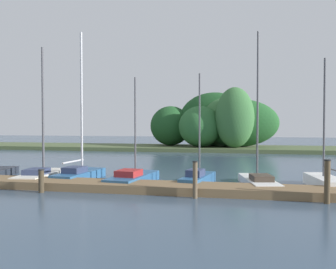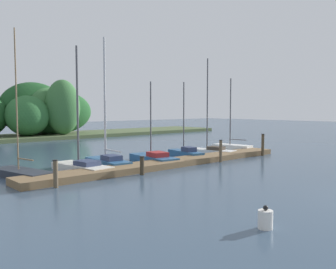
{
  "view_description": "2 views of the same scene",
  "coord_description": "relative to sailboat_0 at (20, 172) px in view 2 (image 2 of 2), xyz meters",
  "views": [
    {
      "loc": [
        5.02,
        -2.22,
        2.9
      ],
      "look_at": [
        1.41,
        15.38,
        2.38
      ],
      "focal_mm": 38.42,
      "sensor_mm": 36.0,
      "label": 1
    },
    {
      "loc": [
        -14.92,
        -3.43,
        3.5
      ],
      "look_at": [
        1.64,
        14.92,
        1.7
      ],
      "focal_mm": 39.01,
      "sensor_mm": 36.0,
      "label": 2
    }
  ],
  "objects": [
    {
      "name": "sailboat_3",
      "position": [
        8.17,
        -0.65,
        0.04
      ],
      "size": [
        1.75,
        4.3,
        5.18
      ],
      "rotation": [
        0.0,
        0.0,
        1.45
      ],
      "color": "#285684",
      "rests_on": "ground"
    },
    {
      "name": "sailboat_0",
      "position": [
        0.0,
        0.0,
        0.0
      ],
      "size": [
        2.03,
        4.17,
        7.45
      ],
      "rotation": [
        0.0,
        0.0,
        1.78
      ],
      "color": "#232833",
      "rests_on": "ground"
    },
    {
      "name": "sailboat_6",
      "position": [
        16.97,
        -0.05,
        0.07
      ],
      "size": [
        1.44,
        3.46,
        5.88
      ],
      "rotation": [
        0.0,
        0.0,
        1.7
      ],
      "color": "white",
      "rests_on": "ground"
    },
    {
      "name": "dock_pier",
      "position": [
        8.27,
        -2.39,
        -0.09
      ],
      "size": [
        18.88,
        1.8,
        0.35
      ],
      "color": "brown",
      "rests_on": "ground"
    },
    {
      "name": "mooring_piling_1",
      "position": [
        5.0,
        -3.63,
        0.24
      ],
      "size": [
        0.26,
        0.26,
        0.98
      ],
      "color": "#3D3323",
      "rests_on": "ground"
    },
    {
      "name": "channel_buoy_0",
      "position": [
        2.38,
        -12.77,
        0.02
      ],
      "size": [
        0.43,
        0.43,
        0.69
      ],
      "color": "white",
      "rests_on": "ground"
    },
    {
      "name": "sailboat_2",
      "position": [
        5.1,
        -0.09,
        0.15
      ],
      "size": [
        1.46,
        4.05,
        7.65
      ],
      "rotation": [
        0.0,
        0.0,
        1.49
      ],
      "color": "#285684",
      "rests_on": "ground"
    },
    {
      "name": "sailboat_5",
      "position": [
        14.05,
        -0.27,
        0.06
      ],
      "size": [
        1.89,
        4.24,
        7.19
      ],
      "rotation": [
        0.0,
        0.0,
        1.77
      ],
      "color": "white",
      "rests_on": "ground"
    },
    {
      "name": "sailboat_1",
      "position": [
        3.14,
        -0.48,
        0.08
      ],
      "size": [
        1.75,
        4.43,
        6.88
      ],
      "rotation": [
        0.0,
        0.0,
        1.68
      ],
      "color": "silver",
      "rests_on": "ground"
    },
    {
      "name": "sailboat_4",
      "position": [
        11.3,
        -0.45,
        0.08
      ],
      "size": [
        1.44,
        3.53,
        5.3
      ],
      "rotation": [
        0.0,
        0.0,
        1.4
      ],
      "color": "#285684",
      "rests_on": "ground"
    },
    {
      "name": "far_shore",
      "position": [
        10.14,
        22.94,
        2.33
      ],
      "size": [
        55.63,
        8.0,
        6.76
      ],
      "color": "#4C5B38",
      "rests_on": "ground"
    },
    {
      "name": "mooring_piling_3",
      "position": [
        16.35,
        -3.47,
        0.55
      ],
      "size": [
        0.24,
        0.24,
        1.61
      ],
      "color": "#4C3D28",
      "rests_on": "ground"
    },
    {
      "name": "mooring_piling_2",
      "position": [
        11.53,
        -3.5,
        0.47
      ],
      "size": [
        0.21,
        0.21,
        1.46
      ],
      "color": "brown",
      "rests_on": "ground"
    },
    {
      "name": "mooring_piling_0",
      "position": [
        0.27,
        -3.55,
        0.37
      ],
      "size": [
        0.23,
        0.23,
        1.24
      ],
      "color": "brown",
      "rests_on": "ground"
    }
  ]
}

